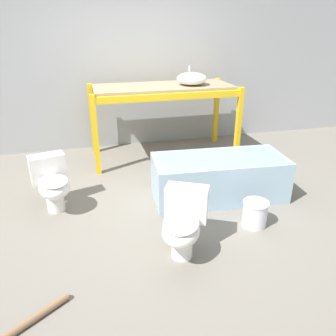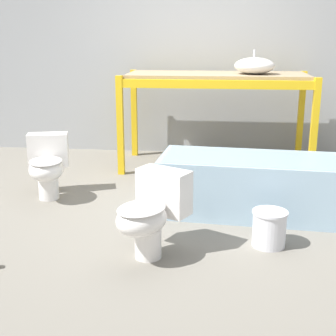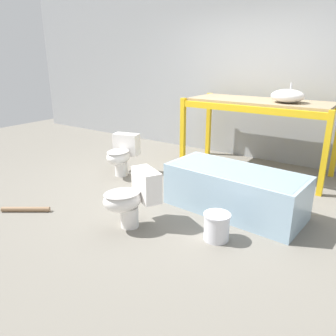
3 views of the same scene
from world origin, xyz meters
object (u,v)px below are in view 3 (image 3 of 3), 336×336
at_px(sink_basin, 288,96).
at_px(bathtub_main, 235,188).
at_px(toilet_near, 122,153).
at_px(toilet_far, 132,196).
at_px(bucket_white, 217,226).

relative_size(sink_basin, bathtub_main, 0.28).
bearing_deg(toilet_near, bathtub_main, -20.22).
distance_m(sink_basin, toilet_far, 2.62).
distance_m(toilet_near, bucket_white, 2.20).
xyz_separation_m(bathtub_main, bucket_white, (0.12, -0.68, -0.14)).
xyz_separation_m(sink_basin, bucket_white, (0.02, -2.08, -1.05)).
relative_size(toilet_near, toilet_far, 0.96).
xyz_separation_m(bathtub_main, toilet_far, (-0.73, -0.93, 0.05)).
distance_m(toilet_far, bucket_white, 0.91).
bearing_deg(toilet_far, toilet_near, 163.40).
bearing_deg(sink_basin, bathtub_main, -94.10).
bearing_deg(toilet_far, sink_basin, 97.80).
height_order(sink_basin, toilet_near, sink_basin).
distance_m(bathtub_main, toilet_near, 1.90).
distance_m(sink_basin, bathtub_main, 1.67).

